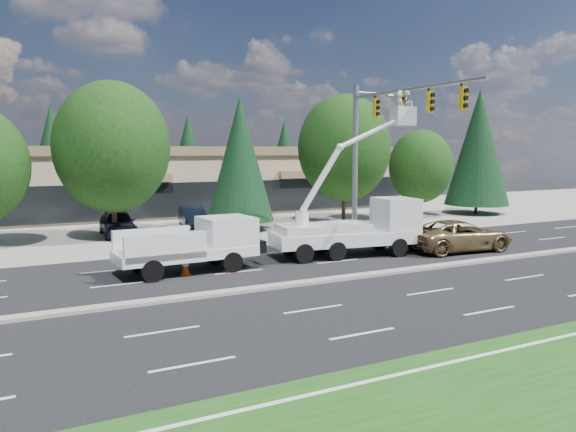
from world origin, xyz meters
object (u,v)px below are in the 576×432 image
bucket_truck (362,219)px  utility_pickup (196,250)px  signal_mast (378,135)px  minivan (459,236)px

bucket_truck → utility_pickup: bearing=-172.4°
bucket_truck → signal_mast: bearing=52.9°
bucket_truck → minivan: bearing=-5.9°
signal_mast → utility_pickup: (-11.59, -2.82, -5.12)m
minivan → signal_mast: bearing=30.6°
signal_mast → utility_pickup: signal_mast is taller
signal_mast → minivan: size_ratio=1.77×
minivan → bucket_truck: bearing=80.2°
utility_pickup → minivan: size_ratio=1.05×
utility_pickup → minivan: utility_pickup is taller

